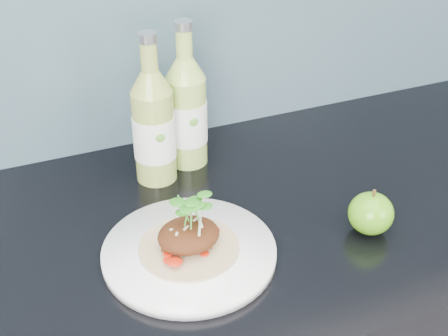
{
  "coord_description": "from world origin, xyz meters",
  "views": [
    {
      "loc": [
        -0.31,
        0.96,
        1.5
      ],
      "look_at": [
        -0.01,
        1.69,
        1.0
      ],
      "focal_mm": 50.0,
      "sensor_mm": 36.0,
      "label": 1
    }
  ],
  "objects_px": {
    "dinner_plate": "(189,253)",
    "green_apple": "(371,213)",
    "cider_bottle_left": "(154,127)",
    "cider_bottle_right": "(187,112)"
  },
  "relations": [
    {
      "from": "dinner_plate",
      "to": "green_apple",
      "type": "distance_m",
      "value": 0.28
    },
    {
      "from": "cider_bottle_left",
      "to": "cider_bottle_right",
      "type": "xyz_separation_m",
      "value": [
        0.07,
        0.03,
        0.0
      ]
    },
    {
      "from": "dinner_plate",
      "to": "cider_bottle_left",
      "type": "relative_size",
      "value": 1.12
    },
    {
      "from": "dinner_plate",
      "to": "green_apple",
      "type": "bearing_deg",
      "value": -9.74
    },
    {
      "from": "green_apple",
      "to": "cider_bottle_right",
      "type": "distance_m",
      "value": 0.36
    },
    {
      "from": "dinner_plate",
      "to": "cider_bottle_right",
      "type": "bearing_deg",
      "value": 70.6
    },
    {
      "from": "cider_bottle_right",
      "to": "dinner_plate",
      "type": "bearing_deg",
      "value": -84.42
    },
    {
      "from": "green_apple",
      "to": "cider_bottle_left",
      "type": "relative_size",
      "value": 0.33
    },
    {
      "from": "dinner_plate",
      "to": "cider_bottle_left",
      "type": "bearing_deg",
      "value": 84.89
    },
    {
      "from": "dinner_plate",
      "to": "cider_bottle_left",
      "type": "xyz_separation_m",
      "value": [
        0.02,
        0.22,
        0.09
      ]
    }
  ]
}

